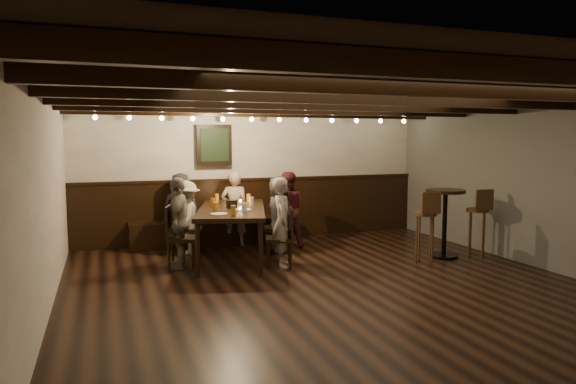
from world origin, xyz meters
name	(u,v)px	position (x,y,z in m)	size (l,w,h in m)	color
room	(261,188)	(-0.29, 2.21, 1.07)	(7.00, 7.00, 7.00)	black
dining_table	(232,212)	(-0.83, 1.99, 0.74)	(1.53, 2.35, 0.81)	black
chair_left_near	(189,238)	(-1.39, 2.62, 0.26)	(0.48, 0.48, 0.86)	black
chair_left_far	(181,249)	(-1.64, 1.75, 0.28)	(0.51, 0.51, 0.91)	black
chair_right_near	(277,237)	(-0.01, 2.22, 0.26)	(0.49, 0.49, 0.86)	black
chair_right_far	(280,249)	(-0.26, 1.36, 0.26)	(0.48, 0.48, 0.86)	black
person_bench_left	(181,211)	(-1.44, 3.10, 0.65)	(0.63, 0.41, 1.29)	black
person_bench_centre	(235,209)	(-0.54, 3.00, 0.65)	(0.47, 0.31, 1.30)	gray
person_bench_right	(287,209)	(0.29, 2.60, 0.65)	(0.63, 0.49, 1.30)	#5B1F22
person_left_near	(187,217)	(-1.42, 2.63, 0.60)	(0.77, 0.44, 1.20)	gray
person_left_far	(178,223)	(-1.67, 1.76, 0.66)	(0.77, 0.32, 1.32)	slate
person_right_near	(279,214)	(0.02, 2.21, 0.63)	(0.62, 0.40, 1.26)	#232426
person_right_far	(283,222)	(-0.23, 1.35, 0.65)	(0.48, 0.31, 1.31)	gray
pint_a	(217,198)	(-0.90, 2.74, 0.88)	(0.07, 0.07, 0.14)	#BF7219
pint_b	(249,198)	(-0.41, 2.54, 0.88)	(0.07, 0.07, 0.14)	#BF7219
pint_c	(213,202)	(-1.09, 2.17, 0.88)	(0.07, 0.07, 0.14)	#BF7219
pint_d	(252,201)	(-0.48, 2.10, 0.88)	(0.07, 0.07, 0.14)	silver
pint_e	(215,207)	(-1.16, 1.61, 0.88)	(0.07, 0.07, 0.14)	#BF7219
pint_f	(244,208)	(-0.79, 1.40, 0.88)	(0.07, 0.07, 0.14)	silver
pint_g	(233,210)	(-1.00, 1.20, 0.88)	(0.07, 0.07, 0.14)	#BF7219
plate_near	(219,214)	(-1.17, 1.36, 0.82)	(0.24, 0.24, 0.01)	white
plate_far	(243,210)	(-0.74, 1.65, 0.82)	(0.24, 0.24, 0.01)	white
condiment_caddy	(232,204)	(-0.84, 1.94, 0.87)	(0.15, 0.10, 0.12)	black
candle	(240,203)	(-0.63, 2.24, 0.84)	(0.05, 0.05, 0.05)	beige
high_top_table	(445,213)	(2.35, 1.02, 0.70)	(0.60, 0.60, 1.07)	black
bar_stool_left	(425,236)	(1.85, 0.81, 0.40)	(0.34, 0.36, 1.09)	#372411
bar_stool_right	(477,232)	(2.85, 0.86, 0.40)	(0.34, 0.36, 1.09)	#372411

